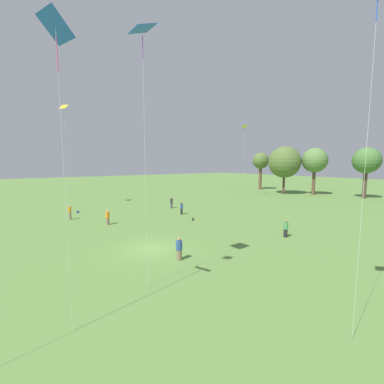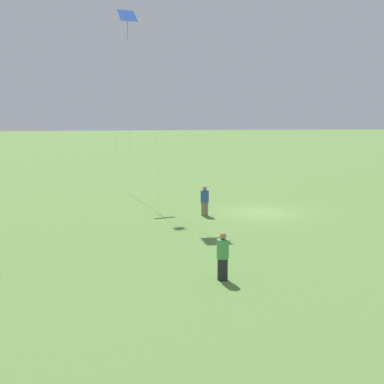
# 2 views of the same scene
# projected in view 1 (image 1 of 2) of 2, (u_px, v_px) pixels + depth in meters

# --- Properties ---
(ground_plane) EXTENTS (240.00, 240.00, 0.00)m
(ground_plane) POSITION_uv_depth(u_px,v_px,m) (152.00, 249.00, 20.86)
(ground_plane) COLOR #5B843D
(tree_0) EXTENTS (4.20, 4.20, 9.64)m
(tree_0) POSITION_uv_depth(u_px,v_px,m) (261.00, 162.00, 67.03)
(tree_0) COLOR brown
(tree_0) RESTS_ON ground_plane
(tree_1) EXTENTS (7.02, 7.02, 10.66)m
(tree_1) POSITION_uv_depth(u_px,v_px,m) (285.00, 162.00, 57.10)
(tree_1) COLOR brown
(tree_1) RESTS_ON ground_plane
(tree_2) EXTENTS (5.31, 5.31, 10.19)m
(tree_2) POSITION_uv_depth(u_px,v_px,m) (315.00, 161.00, 55.49)
(tree_2) COLOR brown
(tree_2) RESTS_ON ground_plane
(tree_3) EXTENTS (5.06, 5.06, 9.99)m
(tree_3) POSITION_uv_depth(u_px,v_px,m) (367.00, 161.00, 49.73)
(tree_3) COLOR brown
(tree_3) RESTS_ON ground_plane
(person_0) EXTENTS (0.61, 0.61, 1.69)m
(person_0) POSITION_uv_depth(u_px,v_px,m) (108.00, 217.00, 28.89)
(person_0) COLOR #847056
(person_0) RESTS_ON ground_plane
(person_1) EXTENTS (0.55, 0.55, 1.70)m
(person_1) POSITION_uv_depth(u_px,v_px,m) (171.00, 203.00, 39.43)
(person_1) COLOR #4C4C51
(person_1) RESTS_ON ground_plane
(person_2) EXTENTS (0.47, 0.47, 1.79)m
(person_2) POSITION_uv_depth(u_px,v_px,m) (70.00, 212.00, 31.49)
(person_2) COLOR #847056
(person_2) RESTS_ON ground_plane
(person_3) EXTENTS (0.47, 0.47, 1.70)m
(person_3) POSITION_uv_depth(u_px,v_px,m) (182.00, 208.00, 34.74)
(person_3) COLOR #232328
(person_3) RESTS_ON ground_plane
(person_4) EXTENTS (0.63, 0.63, 1.65)m
(person_4) POSITION_uv_depth(u_px,v_px,m) (179.00, 249.00, 18.36)
(person_4) COLOR #847056
(person_4) RESTS_ON ground_plane
(person_8) EXTENTS (0.58, 0.58, 1.67)m
(person_8) POSITION_uv_depth(u_px,v_px,m) (286.00, 229.00, 24.05)
(person_8) COLOR #232328
(person_8) RESTS_ON ground_plane
(kite_1) EXTENTS (1.20, 1.14, 13.87)m
(kite_1) POSITION_uv_depth(u_px,v_px,m) (142.00, 37.00, 12.93)
(kite_1) COLOR blue
(kite_1) RESTS_ON ground_plane
(kite_2) EXTENTS (1.37, 1.18, 12.30)m
(kite_2) POSITION_uv_depth(u_px,v_px,m) (56.00, 36.00, 9.34)
(kite_2) COLOR blue
(kite_2) RESTS_ON ground_plane
(kite_4) EXTENTS (0.86, 0.96, 14.31)m
(kite_4) POSITION_uv_depth(u_px,v_px,m) (244.00, 130.00, 50.25)
(kite_4) COLOR yellow
(kite_4) RESTS_ON ground_plane
(kite_7) EXTENTS (1.35, 1.32, 15.72)m
(kite_7) POSITION_uv_depth(u_px,v_px,m) (64.00, 111.00, 38.58)
(kite_7) COLOR yellow
(kite_7) RESTS_ON ground_plane
(kite_8) EXTENTS (0.93, 1.00, 13.24)m
(kite_8) POSITION_uv_depth(u_px,v_px,m) (377.00, 5.00, 8.73)
(kite_8) COLOR green
(kite_8) RESTS_ON ground_plane
(picnic_bag_0) EXTENTS (0.28, 0.24, 0.30)m
(picnic_bag_0) POSITION_uv_depth(u_px,v_px,m) (193.00, 219.00, 31.11)
(picnic_bag_0) COLOR #262628
(picnic_bag_0) RESTS_ON ground_plane
(picnic_bag_1) EXTENTS (0.38, 0.34, 0.32)m
(picnic_bag_1) POSITION_uv_depth(u_px,v_px,m) (78.00, 212.00, 35.76)
(picnic_bag_1) COLOR #33518C
(picnic_bag_1) RESTS_ON ground_plane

